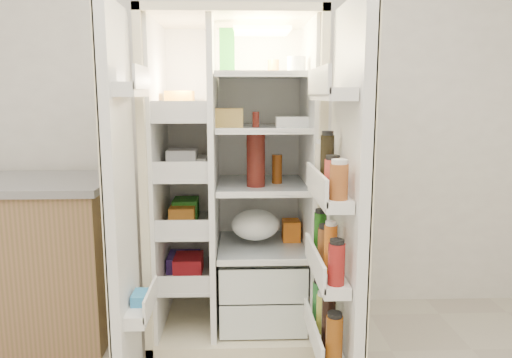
{
  "coord_description": "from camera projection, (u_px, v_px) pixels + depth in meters",
  "views": [
    {
      "loc": [
        0.06,
        -1.08,
        1.38
      ],
      "look_at": [
        0.14,
        1.25,
        0.97
      ],
      "focal_mm": 34.0,
      "sensor_mm": 36.0,
      "label": 1
    }
  ],
  "objects": [
    {
      "name": "kitchen_counter",
      "position": [
        4.0,
        258.0,
        2.76
      ],
      "size": [
        1.26,
        0.67,
        0.91
      ],
      "color": "#8E6547",
      "rests_on": "floor"
    },
    {
      "name": "freezer_door",
      "position": [
        121.0,
        205.0,
        2.16
      ],
      "size": [
        0.15,
        0.4,
        1.72
      ],
      "color": "white",
      "rests_on": "floor"
    },
    {
      "name": "refrigerator",
      "position": [
        237.0,
        207.0,
        2.8
      ],
      "size": [
        0.92,
        0.7,
        1.8
      ],
      "color": "beige",
      "rests_on": "floor"
    },
    {
      "name": "wall_back",
      "position": [
        229.0,
        99.0,
        3.03
      ],
      "size": [
        4.0,
        0.02,
        2.7
      ],
      "primitive_type": "cube",
      "color": "white",
      "rests_on": "floor"
    },
    {
      "name": "fridge_door",
      "position": [
        344.0,
        214.0,
        2.11
      ],
      "size": [
        0.17,
        0.58,
        1.72
      ],
      "color": "white",
      "rests_on": "floor"
    }
  ]
}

